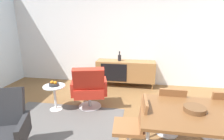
{
  "coord_description": "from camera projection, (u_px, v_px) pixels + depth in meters",
  "views": [
    {
      "loc": [
        0.58,
        -2.45,
        1.81
      ],
      "look_at": [
        0.05,
        0.82,
        0.87
      ],
      "focal_mm": 28.57,
      "sensor_mm": 36.0,
      "label": 1
    }
  ],
  "objects": [
    {
      "name": "dining_chair_near_window",
      "position": [
        133.0,
        126.0,
        2.33
      ],
      "size": [
        0.45,
        0.43,
        0.86
      ],
      "color": "brown",
      "rests_on": "ground_plane"
    },
    {
      "name": "ground_plane",
      "position": [
        101.0,
        135.0,
        2.91
      ],
      "size": [
        8.32,
        8.32,
        0.0
      ],
      "primitive_type": "plane",
      "color": "brown"
    },
    {
      "name": "side_table_round",
      "position": [
        55.0,
        95.0,
        3.65
      ],
      "size": [
        0.44,
        0.44,
        0.52
      ],
      "color": "white",
      "rests_on": "ground_plane"
    },
    {
      "name": "dining_table",
      "position": [
        209.0,
        116.0,
        2.13
      ],
      "size": [
        1.6,
        0.9,
        0.74
      ],
      "color": "brown",
      "rests_on": "ground_plane"
    },
    {
      "name": "wall_back",
      "position": [
        121.0,
        35.0,
        5.0
      ],
      "size": [
        6.8,
        0.12,
        2.8
      ],
      "primitive_type": "cube",
      "color": "white",
      "rests_on": "ground_plane"
    },
    {
      "name": "sideboard",
      "position": [
        125.0,
        71.0,
        4.94
      ],
      "size": [
        1.6,
        0.45,
        0.72
      ],
      "color": "olive",
      "rests_on": "ground_plane"
    },
    {
      "name": "dining_chair_back_left",
      "position": [
        170.0,
        109.0,
        2.77
      ],
      "size": [
        0.41,
        0.43,
        0.86
      ],
      "color": "brown",
      "rests_on": "ground_plane"
    },
    {
      "name": "wooden_bowl_on_table",
      "position": [
        195.0,
        109.0,
        2.14
      ],
      "size": [
        0.26,
        0.26,
        0.06
      ],
      "primitive_type": "cylinder",
      "color": "brown",
      "rests_on": "dining_table"
    },
    {
      "name": "vase_cobalt",
      "position": [
        119.0,
        58.0,
        4.87
      ],
      "size": [
        0.09,
        0.09,
        0.27
      ],
      "color": "black",
      "rests_on": "sideboard"
    },
    {
      "name": "dining_chair_back_right",
      "position": [
        218.0,
        112.0,
        2.66
      ],
      "size": [
        0.42,
        0.45,
        0.86
      ],
      "color": "brown",
      "rests_on": "ground_plane"
    },
    {
      "name": "area_rug",
      "position": [
        57.0,
        128.0,
        3.09
      ],
      "size": [
        2.2,
        1.7,
        0.01
      ],
      "primitive_type": "cube",
      "color": "#595654",
      "rests_on": "ground_plane"
    },
    {
      "name": "fruit_bowl",
      "position": [
        54.0,
        84.0,
        3.59
      ],
      "size": [
        0.2,
        0.2,
        0.11
      ],
      "color": "#262628",
      "rests_on": "side_table_round"
    },
    {
      "name": "lounge_chair_red",
      "position": [
        89.0,
        87.0,
        3.66
      ],
      "size": [
        0.83,
        0.79,
        0.95
      ],
      "color": "red",
      "rests_on": "ground_plane"
    }
  ]
}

